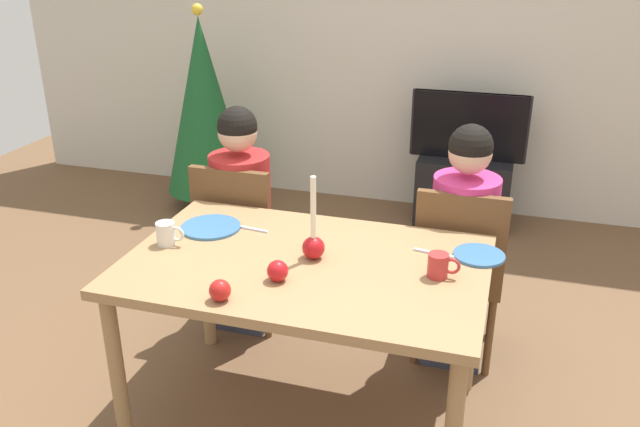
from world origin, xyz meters
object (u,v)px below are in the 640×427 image
(chair_right, at_px, (459,265))
(apple_by_left_plate, at_px, (278,271))
(person_left_child, at_px, (242,223))
(mug_right, at_px, (439,266))
(christmas_tree, at_px, (204,106))
(person_right_child, at_px, (461,251))
(tv, at_px, (469,126))
(tv_stand, at_px, (463,190))
(mug_left, at_px, (167,234))
(chair_left, at_px, (240,236))
(plate_left, at_px, (211,227))
(plate_right, at_px, (479,255))
(apple_near_candle, at_px, (220,290))
(dining_table, at_px, (305,280))
(candle_centerpiece, at_px, (313,242))

(chair_right, xyz_separation_m, apple_by_left_plate, (-0.60, -0.78, 0.28))
(person_left_child, xyz_separation_m, mug_right, (1.06, -0.62, 0.23))
(christmas_tree, bearing_deg, person_left_child, -57.97)
(person_right_child, distance_m, christmas_tree, 2.45)
(apple_by_left_plate, bearing_deg, tv, 79.12)
(tv_stand, distance_m, mug_left, 2.59)
(tv, relative_size, apple_by_left_plate, 9.91)
(chair_left, height_order, christmas_tree, christmas_tree)
(person_left_child, bearing_deg, chair_right, -1.70)
(person_right_child, xyz_separation_m, plate_left, (-1.03, -0.46, 0.19))
(chair_left, bearing_deg, plate_right, -17.38)
(tv, height_order, christmas_tree, christmas_tree)
(person_left_child, bearing_deg, apple_by_left_plate, -58.64)
(tv, relative_size, mug_left, 6.51)
(person_left_child, xyz_separation_m, plate_right, (1.19, -0.40, 0.19))
(chair_left, distance_m, plate_right, 1.27)
(apple_near_candle, bearing_deg, tv, 76.95)
(christmas_tree, distance_m, apple_by_left_plate, 2.63)
(person_right_child, distance_m, apple_near_candle, 1.27)
(tv_stand, xyz_separation_m, mug_left, (-1.01, -2.32, 0.56))
(dining_table, distance_m, person_left_child, 0.85)
(person_right_child, distance_m, mug_left, 1.33)
(person_left_child, height_order, apple_by_left_plate, person_left_child)
(christmas_tree, bearing_deg, chair_right, -36.23)
(tv_stand, relative_size, plate_right, 3.16)
(tv, bearing_deg, dining_table, -100.52)
(mug_left, bearing_deg, apple_near_candle, -41.14)
(plate_right, bearing_deg, candle_centerpiece, -162.19)
(chair_right, distance_m, person_left_child, 1.10)
(person_right_child, distance_m, tv, 1.67)
(christmas_tree, bearing_deg, chair_left, -58.54)
(candle_centerpiece, xyz_separation_m, mug_right, (0.49, -0.01, -0.02))
(tv_stand, bearing_deg, person_left_child, -120.37)
(dining_table, bearing_deg, chair_right, 47.86)
(apple_near_candle, bearing_deg, dining_table, 62.39)
(person_right_child, distance_m, apple_by_left_plate, 1.03)
(tv_stand, xyz_separation_m, candle_centerpiece, (-0.40, -2.26, 0.58))
(apple_by_left_plate, bearing_deg, mug_left, 163.88)
(chair_right, distance_m, mug_left, 1.33)
(tv, xyz_separation_m, mug_right, (0.08, -2.28, 0.09))
(person_left_child, bearing_deg, mug_right, -30.24)
(person_left_child, height_order, mug_right, person_left_child)
(person_right_child, xyz_separation_m, apple_near_candle, (-0.74, -1.00, 0.22))
(person_left_child, distance_m, christmas_tree, 1.69)
(person_left_child, height_order, tv_stand, person_left_child)
(person_left_child, height_order, apple_near_candle, person_left_child)
(chair_left, xyz_separation_m, candle_centerpiece, (0.57, -0.57, 0.31))
(person_right_child, relative_size, christmas_tree, 0.79)
(tv_stand, xyz_separation_m, apple_near_candle, (-0.62, -2.66, 0.55))
(person_left_child, bearing_deg, dining_table, -49.56)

